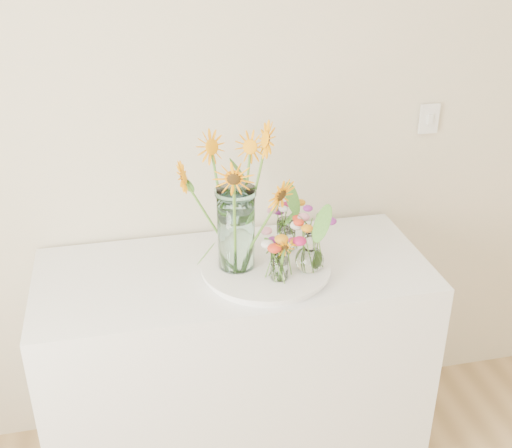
% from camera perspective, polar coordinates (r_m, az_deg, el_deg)
% --- Properties ---
extents(counter, '(1.40, 0.60, 0.90)m').
position_cam_1_polar(counter, '(2.55, -1.82, -12.66)').
color(counter, white).
rests_on(counter, ground_plane).
extents(tray, '(0.43, 0.43, 0.02)m').
position_cam_1_polar(tray, '(2.26, 0.90, -4.11)').
color(tray, white).
rests_on(tray, counter).
extents(mason_jar, '(0.13, 0.13, 0.30)m').
position_cam_1_polar(mason_jar, '(2.18, -1.78, -0.40)').
color(mason_jar, '#B7E9E3').
rests_on(mason_jar, tray).
extents(sunflower_bouquet, '(0.66, 0.66, 0.51)m').
position_cam_1_polar(sunflower_bouquet, '(2.13, -1.82, 2.16)').
color(sunflower_bouquet, '#FF9905').
rests_on(sunflower_bouquet, tray).
extents(small_vase_a, '(0.08, 0.08, 0.10)m').
position_cam_1_polar(small_vase_a, '(2.16, 2.10, -3.76)').
color(small_vase_a, white).
rests_on(small_vase_a, tray).
extents(wildflower_posy_a, '(0.19, 0.19, 0.19)m').
position_cam_1_polar(wildflower_posy_a, '(2.13, 2.12, -2.72)').
color(wildflower_posy_a, orange).
rests_on(wildflower_posy_a, tray).
extents(small_vase_b, '(0.12, 0.12, 0.14)m').
position_cam_1_polar(small_vase_b, '(2.20, 4.80, -2.49)').
color(small_vase_b, white).
rests_on(small_vase_b, tray).
extents(wildflower_posy_b, '(0.20, 0.20, 0.23)m').
position_cam_1_polar(wildflower_posy_b, '(2.18, 4.85, -1.46)').
color(wildflower_posy_b, orange).
rests_on(wildflower_posy_b, tray).
extents(small_vase_c, '(0.09, 0.09, 0.12)m').
position_cam_1_polar(small_vase_c, '(2.33, 2.69, -0.98)').
color(small_vase_c, white).
rests_on(small_vase_c, tray).
extents(wildflower_posy_c, '(0.19, 0.19, 0.21)m').
position_cam_1_polar(wildflower_posy_c, '(2.31, 2.72, 0.00)').
color(wildflower_posy_c, orange).
rests_on(wildflower_posy_c, tray).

